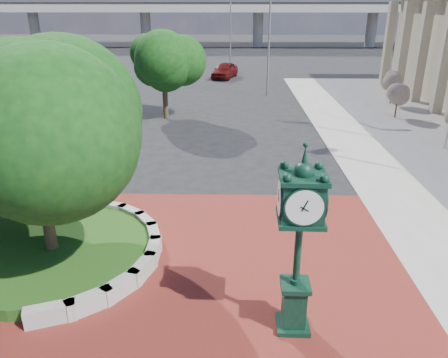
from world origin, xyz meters
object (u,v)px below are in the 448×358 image
at_px(post_clock, 299,236).
at_px(street_lamp_far, 232,28).
at_px(street_lamp_near, 272,32).
at_px(parked_car, 225,70).

distance_m(post_clock, street_lamp_far, 43.48).
height_order(street_lamp_near, street_lamp_far, street_lamp_near).
xyz_separation_m(parked_car, street_lamp_far, (0.73, 5.06, 3.94)).
bearing_deg(street_lamp_far, parked_car, -98.22).
xyz_separation_m(post_clock, street_lamp_far, (-1.72, 43.39, 2.10)).
relative_size(post_clock, street_lamp_far, 0.59).
bearing_deg(street_lamp_far, post_clock, -87.74).
bearing_deg(street_lamp_near, post_clock, -93.18).
bearing_deg(parked_car, street_lamp_far, 98.15).
relative_size(parked_car, street_lamp_far, 0.58).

